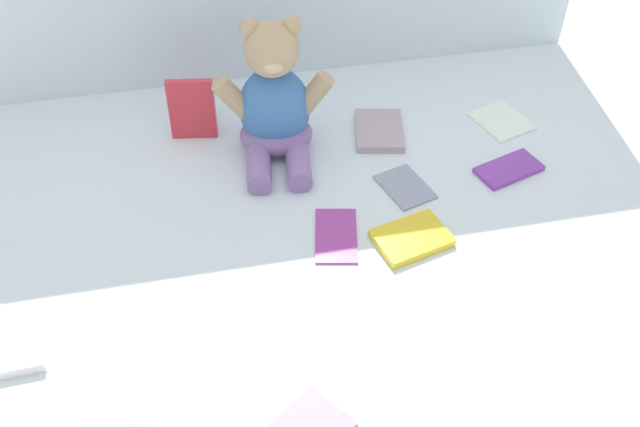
{
  "coord_description": "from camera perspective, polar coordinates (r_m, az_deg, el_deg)",
  "views": [
    {
      "loc": [
        -0.18,
        -0.92,
        0.92
      ],
      "look_at": [
        -0.01,
        -0.1,
        0.1
      ],
      "focal_mm": 39.55,
      "sensor_mm": 36.0,
      "label": 1
    }
  ],
  "objects": [
    {
      "name": "book_case_8",
      "position": [
        1.27,
        1.31,
        -1.73
      ],
      "size": [
        0.1,
        0.15,
        0.01
      ],
      "primitive_type": "cube",
      "rotation": [
        0.0,
        0.0,
        2.94
      ],
      "color": "#993A8E",
      "rests_on": "ground_plane"
    },
    {
      "name": "book_case_9",
      "position": [
        1.5,
        4.81,
        6.71
      ],
      "size": [
        0.12,
        0.15,
        0.02
      ],
      "primitive_type": "cube",
      "rotation": [
        0.0,
        0.0,
        6.08
      ],
      "color": "#A7949C",
      "rests_on": "ground_plane"
    },
    {
      "name": "teddy_bear",
      "position": [
        1.4,
        -3.69,
        8.72
      ],
      "size": [
        0.24,
        0.22,
        0.29
      ],
      "rotation": [
        0.0,
        0.0,
        -0.1
      ],
      "color": "#3F72B2",
      "rests_on": "ground_plane"
    },
    {
      "name": "book_case_1",
      "position": [
        1.04,
        -0.61,
        -16.85
      ],
      "size": [
        0.13,
        0.13,
        0.01
      ],
      "primitive_type": "cube",
      "rotation": [
        0.0,
        0.0,
        0.63
      ],
      "color": "#AC7081",
      "rests_on": "ground_plane"
    },
    {
      "name": "book_case_3",
      "position": [
        1.27,
        7.43,
        -1.99
      ],
      "size": [
        0.15,
        0.12,
        0.02
      ],
      "primitive_type": "cube",
      "rotation": [
        0.0,
        0.0,
        4.97
      ],
      "color": "yellow",
      "rests_on": "ground_plane"
    },
    {
      "name": "book_case_5",
      "position": [
        1.58,
        14.49,
        7.34
      ],
      "size": [
        0.13,
        0.14,
        0.01
      ],
      "primitive_type": "cube",
      "rotation": [
        0.0,
        0.0,
        3.46
      ],
      "color": "white",
      "rests_on": "ground_plane"
    },
    {
      "name": "book_case_4",
      "position": [
        1.45,
        15.02,
        3.48
      ],
      "size": [
        0.14,
        0.1,
        0.01
      ],
      "primitive_type": "cube",
      "rotation": [
        0.0,
        0.0,
        1.88
      ],
      "color": "purple",
      "rests_on": "ground_plane"
    },
    {
      "name": "book_case_0",
      "position": [
        1.48,
        -10.31,
        8.32
      ],
      "size": [
        0.1,
        0.04,
        0.13
      ],
      "primitive_type": "cube",
      "rotation": [
        -0.11,
        0.0,
        -0.16
      ],
      "color": "#D5313D",
      "rests_on": "ground_plane"
    },
    {
      "name": "book_case_6",
      "position": [
        1.2,
        -23.58,
        -10.45
      ],
      "size": [
        0.1,
        0.08,
        0.02
      ],
      "primitive_type": "cube",
      "rotation": [
        0.0,
        0.0,
        1.61
      ],
      "color": "white",
      "rests_on": "ground_plane"
    },
    {
      "name": "ground_plane",
      "position": [
        1.31,
        -0.36,
        -0.07
      ],
      "size": [
        3.2,
        3.2,
        0.0
      ],
      "primitive_type": "plane",
      "color": "silver"
    },
    {
      "name": "book_case_2",
      "position": [
        1.37,
        6.91,
        2.22
      ],
      "size": [
        0.11,
        0.13,
        0.01
      ],
      "primitive_type": "cube",
      "rotation": [
        0.0,
        0.0,
        0.3
      ],
      "color": "#8A8FA5",
      "rests_on": "ground_plane"
    }
  ]
}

